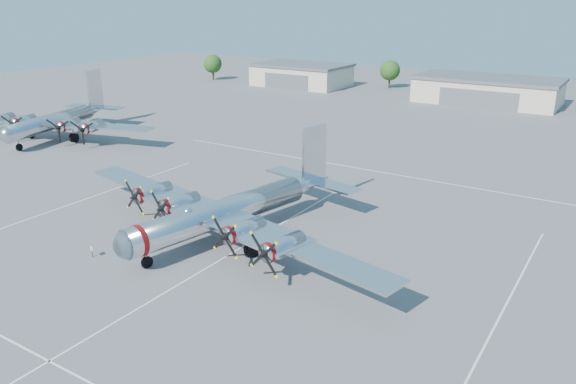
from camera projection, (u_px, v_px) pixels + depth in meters
The scene contains 9 objects.
ground at pixel (258, 238), 51.68m from camera, with size 260.00×260.00×0.00m, color #5B5B5E.
parking_lines at pixel (247, 244), 50.28m from camera, with size 60.00×50.08×0.01m.
hangar_west at pixel (301, 75), 138.87m from camera, with size 22.60×14.60×5.40m.
hangar_center at pixel (487, 90), 116.05m from camera, with size 28.60×14.60×5.40m.
tree_far_west at pixel (213, 64), 147.90m from camera, with size 4.80×4.80×6.64m.
tree_west at pixel (390, 70), 134.63m from camera, with size 4.80×4.80×6.64m.
main_bomber_b29 at pixel (232, 235), 52.17m from camera, with size 38.79×26.53×8.58m, color silver, non-canonical shape.
bomber_west at pixel (59, 138), 88.16m from camera, with size 35.14×24.88×9.28m, color silver, non-canonical shape.
info_placard at pixel (92, 250), 47.56m from camera, with size 0.49×0.23×0.98m.
Camera 1 is at (27.79, -38.50, 21.01)m, focal length 35.00 mm.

